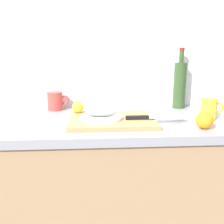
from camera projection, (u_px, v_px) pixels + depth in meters
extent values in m
cube|color=white|center=(86.00, 49.00, 1.53)|extent=(3.20, 0.05, 2.50)
cube|color=#9E7A56|center=(87.00, 201.00, 1.41)|extent=(2.00, 0.58, 0.86)
cube|color=gray|center=(85.00, 123.00, 1.30)|extent=(2.00, 0.60, 0.04)
cube|color=tan|center=(112.00, 120.00, 1.24)|extent=(0.41, 0.32, 0.02)
cylinder|color=white|center=(101.00, 117.00, 1.22)|extent=(0.20, 0.20, 0.01)
ellipsoid|color=#999E99|center=(101.00, 112.00, 1.22)|extent=(0.15, 0.07, 0.04)
cube|color=silver|center=(167.00, 117.00, 1.23)|extent=(0.18, 0.04, 0.00)
cube|color=black|center=(137.00, 118.00, 1.21)|extent=(0.11, 0.02, 0.02)
sphere|color=yellow|center=(78.00, 107.00, 1.34)|extent=(0.06, 0.06, 0.06)
cylinder|color=#2D4723|center=(180.00, 86.00, 1.53)|extent=(0.07, 0.07, 0.27)
cylinder|color=#2D4723|center=(182.00, 57.00, 1.49)|extent=(0.03, 0.03, 0.07)
cylinder|color=maroon|center=(182.00, 49.00, 1.48)|extent=(0.03, 0.03, 0.02)
cylinder|color=#CC3F38|center=(55.00, 101.00, 1.49)|extent=(0.09, 0.09, 0.11)
torus|color=#CC3F38|center=(65.00, 100.00, 1.49)|extent=(0.06, 0.01, 0.06)
cylinder|color=yellow|center=(209.00, 109.00, 1.28)|extent=(0.08, 0.08, 0.11)
torus|color=yellow|center=(219.00, 108.00, 1.29)|extent=(0.06, 0.01, 0.06)
sphere|color=orange|center=(204.00, 120.00, 1.13)|extent=(0.08, 0.08, 0.08)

